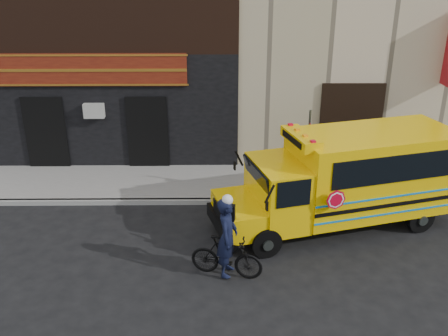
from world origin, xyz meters
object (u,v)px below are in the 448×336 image
(sign_pole, at_px, (308,154))
(bicycle, at_px, (226,256))
(school_bus, at_px, (350,176))
(cyclist, at_px, (227,239))

(sign_pole, relative_size, bicycle, 1.72)
(school_bus, bearing_deg, sign_pole, 128.33)
(sign_pole, distance_m, bicycle, 4.68)
(school_bus, bearing_deg, cyclist, -144.28)
(school_bus, relative_size, bicycle, 4.07)
(school_bus, distance_m, cyclist, 4.31)
(sign_pole, bearing_deg, bicycle, -123.44)
(bicycle, relative_size, cyclist, 0.89)
(sign_pole, xyz_separation_m, bicycle, (-2.50, -3.79, -1.15))
(school_bus, xyz_separation_m, sign_pole, (-0.99, 1.26, 0.18))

